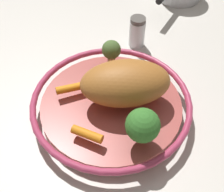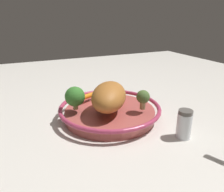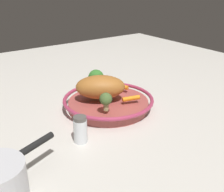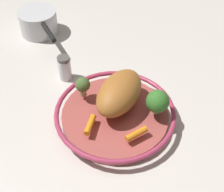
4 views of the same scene
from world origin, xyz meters
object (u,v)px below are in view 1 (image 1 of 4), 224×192
object	(u,v)px
serving_bowl	(111,106)
broccoli_floret_large	(143,126)
salt_shaker	(137,32)
roast_chicken_piece	(125,83)
baby_carrot_right	(71,88)
baby_carrot_back	(87,134)
broccoli_floret_edge	(111,51)

from	to	relation	value
serving_bowl	broccoli_floret_large	bearing A→B (deg)	-9.25
broccoli_floret_large	salt_shaker	bearing A→B (deg)	139.17
roast_chicken_piece	baby_carrot_right	distance (m)	0.11
broccoli_floret_large	salt_shaker	xyz separation A→B (m)	(-0.23, 0.20, -0.04)
baby_carrot_right	broccoli_floret_large	distance (m)	0.18
broccoli_floret_large	serving_bowl	bearing A→B (deg)	170.75
roast_chicken_piece	baby_carrot_back	world-z (taller)	roast_chicken_piece
serving_bowl	baby_carrot_right	bearing A→B (deg)	-144.45
roast_chicken_piece	salt_shaker	xyz separation A→B (m)	(-0.14, 0.16, -0.04)
roast_chicken_piece	broccoli_floret_edge	distance (m)	0.10
baby_carrot_back	serving_bowl	bearing A→B (deg)	115.85
serving_bowl	baby_carrot_right	distance (m)	0.09
broccoli_floret_large	broccoli_floret_edge	size ratio (longest dim) A/B	1.19
baby_carrot_back	baby_carrot_right	xyz separation A→B (m)	(-0.11, 0.04, -0.00)
baby_carrot_right	broccoli_floret_edge	bearing A→B (deg)	96.29
baby_carrot_back	baby_carrot_right	size ratio (longest dim) A/B	0.95
serving_bowl	baby_carrot_right	xyz separation A→B (m)	(-0.07, -0.05, 0.03)
broccoli_floret_large	broccoli_floret_edge	world-z (taller)	broccoli_floret_large
broccoli_floret_large	broccoli_floret_edge	bearing A→B (deg)	156.17
broccoli_floret_large	baby_carrot_right	bearing A→B (deg)	-169.80
baby_carrot_right	salt_shaker	bearing A→B (deg)	105.42
roast_chicken_piece	broccoli_floret_large	world-z (taller)	roast_chicken_piece
roast_chicken_piece	serving_bowl	bearing A→B (deg)	-118.80
roast_chicken_piece	baby_carrot_back	bearing A→B (deg)	-75.19
serving_bowl	broccoli_floret_edge	xyz separation A→B (m)	(-0.08, 0.06, 0.06)
baby_carrot_back	broccoli_floret_large	xyz separation A→B (m)	(0.06, 0.07, 0.03)
broccoli_floret_large	baby_carrot_back	bearing A→B (deg)	-131.50
salt_shaker	baby_carrot_right	bearing A→B (deg)	-74.58
baby_carrot_back	salt_shaker	size ratio (longest dim) A/B	0.73
roast_chicken_piece	baby_carrot_right	bearing A→B (deg)	-138.21
serving_bowl	broccoli_floret_large	xyz separation A→B (m)	(0.10, -0.02, 0.06)
salt_shaker	serving_bowl	bearing A→B (deg)	-54.84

